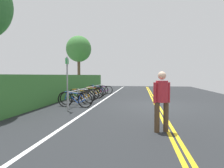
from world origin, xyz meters
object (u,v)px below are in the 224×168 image
at_px(bicycle_0, 75,99).
at_px(bicycle_1, 77,98).
at_px(pedestrian, 162,97).
at_px(bicycle_6, 95,91).
at_px(bicycle_4, 90,94).
at_px(tree_mid, 79,49).
at_px(bicycle_7, 98,90).
at_px(bicycle_3, 85,94).
at_px(bicycle_5, 93,92).
at_px(sign_post_near, 67,79).
at_px(bicycle_8, 102,90).
at_px(bike_rack, 90,90).
at_px(bicycle_2, 81,96).

height_order(bicycle_0, bicycle_1, bicycle_0).
bearing_deg(pedestrian, bicycle_6, 25.02).
xyz_separation_m(bicycle_4, tree_mid, (8.32, 3.56, 4.08)).
bearing_deg(bicycle_7, bicycle_3, 179.37).
xyz_separation_m(bicycle_5, bicycle_6, (0.83, 0.09, -0.01)).
bearing_deg(sign_post_near, bicycle_8, 0.36).
bearing_deg(bicycle_0, bicycle_3, 5.84).
bearing_deg(bike_rack, bicycle_4, -104.62).
relative_size(bicycle_6, tree_mid, 0.30).
bearing_deg(sign_post_near, bicycle_2, 6.06).
bearing_deg(bicycle_4, bicycle_7, 2.25).
xyz_separation_m(bicycle_0, bicycle_8, (6.64, 0.00, -0.04)).
relative_size(bicycle_1, bicycle_8, 1.01).
relative_size(bike_rack, bicycle_6, 4.41).
bearing_deg(bicycle_2, bicycle_1, -175.09).
xyz_separation_m(sign_post_near, tree_mid, (12.66, 3.73, 3.02)).
xyz_separation_m(bicycle_7, pedestrian, (-9.30, -3.90, 0.57)).
xyz_separation_m(bike_rack, pedestrian, (-6.78, -3.81, 0.34)).
distance_m(bicycle_0, bicycle_8, 6.64).
height_order(bicycle_6, pedestrian, pedestrian).
bearing_deg(tree_mid, bicycle_1, -161.93).
bearing_deg(bicycle_0, bicycle_2, 8.24).
bearing_deg(bicycle_0, bicycle_8, 0.03).
relative_size(bicycle_0, bicycle_7, 1.05).
height_order(bike_rack, bicycle_5, bike_rack).
bearing_deg(sign_post_near, bicycle_6, 2.84).
height_order(bicycle_3, bicycle_7, bicycle_7).
bearing_deg(sign_post_near, tree_mid, 16.43).
height_order(bicycle_4, bicycle_7, bicycle_7).
distance_m(bicycle_0, pedestrian, 5.09).
distance_m(bicycle_8, sign_post_near, 7.76).
xyz_separation_m(bicycle_6, bicycle_7, (0.88, -0.03, 0.03)).
relative_size(bike_rack, tree_mid, 1.31).
xyz_separation_m(bike_rack, bicycle_6, (1.64, 0.11, -0.26)).
xyz_separation_m(bicycle_4, pedestrian, (-6.77, -3.80, 0.61)).
distance_m(bike_rack, bicycle_0, 3.31).
distance_m(bicycle_1, pedestrian, 5.81).
distance_m(bike_rack, bicycle_6, 1.66).
height_order(bicycle_5, pedestrian, pedestrian).
distance_m(bicycle_4, bicycle_6, 1.64).
distance_m(bicycle_5, tree_mid, 9.23).
distance_m(bicycle_7, sign_post_near, 6.95).
bearing_deg(tree_mid, bicycle_8, -143.47).
bearing_deg(bicycle_5, bike_rack, -178.16).
height_order(bicycle_7, sign_post_near, sign_post_near).
bearing_deg(bicycle_8, pedestrian, -160.02).
bearing_deg(bike_rack, pedestrian, -150.63).
xyz_separation_m(bicycle_0, pedestrian, (-3.47, -3.67, 0.57)).
distance_m(bicycle_1, bicycle_2, 0.84).
relative_size(bicycle_1, tree_mid, 0.29).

